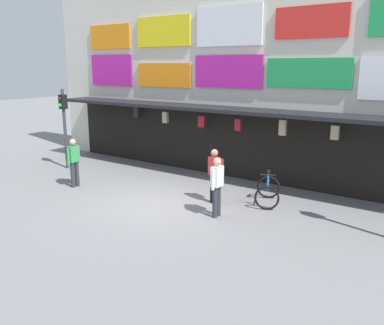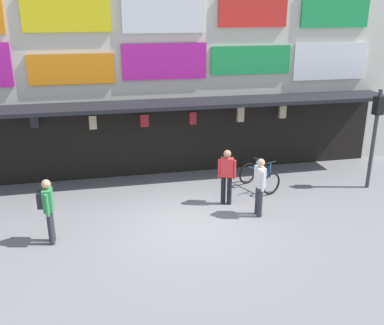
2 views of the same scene
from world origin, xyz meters
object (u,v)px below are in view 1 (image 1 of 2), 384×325
at_px(traffic_light_near, 64,116).
at_px(pedestrian_in_purple, 215,172).
at_px(bicycle_parked, 268,191).
at_px(pedestrian_in_green, 73,159).
at_px(pedestrian_in_black, 217,184).

distance_m(traffic_light_near, pedestrian_in_purple, 7.36).
height_order(traffic_light_near, bicycle_parked, traffic_light_near).
height_order(bicycle_parked, pedestrian_in_purple, pedestrian_in_purple).
xyz_separation_m(pedestrian_in_purple, pedestrian_in_green, (-4.90, -1.31, 0.00)).
distance_m(pedestrian_in_green, pedestrian_in_black, 5.57).
height_order(traffic_light_near, pedestrian_in_black, traffic_light_near).
bearing_deg(bicycle_parked, pedestrian_in_purple, -147.50).
relative_size(traffic_light_near, pedestrian_in_green, 1.90).
bearing_deg(pedestrian_in_purple, pedestrian_in_green, -165.02).
relative_size(traffic_light_near, pedestrian_in_black, 1.90).
bearing_deg(pedestrian_in_purple, traffic_light_near, 178.19).
bearing_deg(pedestrian_in_green, traffic_light_near, 146.93).
distance_m(pedestrian_in_purple, pedestrian_in_green, 5.07).
relative_size(pedestrian_in_green, pedestrian_in_black, 1.00).
xyz_separation_m(bicycle_parked, pedestrian_in_purple, (-1.35, -0.86, 0.59)).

